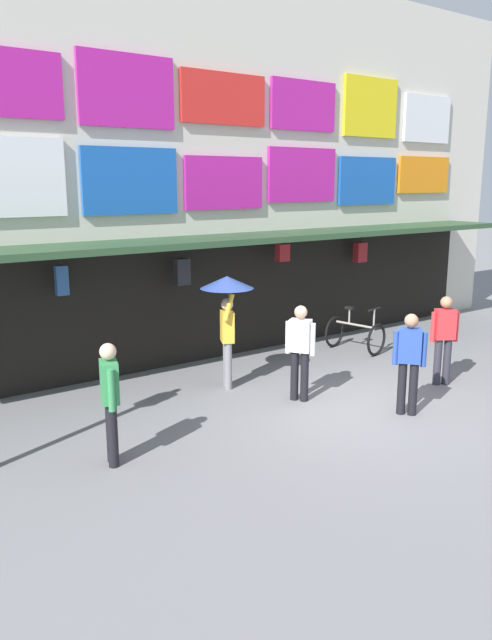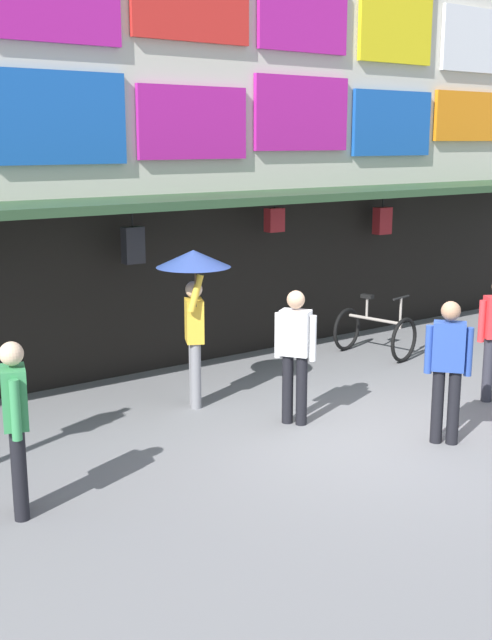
# 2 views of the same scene
# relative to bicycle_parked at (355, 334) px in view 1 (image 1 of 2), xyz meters

# --- Properties ---
(ground_plane) EXTENTS (80.00, 80.00, 0.00)m
(ground_plane) POSITION_rel_bicycle_parked_xyz_m (-2.55, -2.55, -0.39)
(ground_plane) COLOR slate
(shopfront) EXTENTS (18.00, 2.60, 8.00)m
(shopfront) POSITION_rel_bicycle_parked_xyz_m (-2.55, 2.01, 3.57)
(shopfront) COLOR beige
(shopfront) RESTS_ON ground
(bicycle_parked) EXTENTS (0.94, 1.28, 1.05)m
(bicycle_parked) POSITION_rel_bicycle_parked_xyz_m (0.00, 0.00, 0.00)
(bicycle_parked) COLOR black
(bicycle_parked) RESTS_ON ground
(pedestrian_in_blue) EXTENTS (0.47, 0.37, 1.68)m
(pedestrian_in_blue) POSITION_rel_bicycle_parked_xyz_m (-0.36, -2.60, 0.55)
(pedestrian_in_blue) COLOR #2D2D38
(pedestrian_in_blue) RESTS_ON ground
(pedestrian_in_green) EXTENTS (0.38, 0.46, 1.68)m
(pedestrian_in_green) POSITION_rel_bicycle_parked_xyz_m (-3.09, -1.71, 0.55)
(pedestrian_in_green) COLOR black
(pedestrian_in_green) RESTS_ON ground
(pedestrian_in_purple) EXTENTS (0.32, 0.51, 1.68)m
(pedestrian_in_purple) POSITION_rel_bicycle_parked_xyz_m (-6.75, -2.14, 0.55)
(pedestrian_in_purple) COLOR black
(pedestrian_in_purple) RESTS_ON ground
(pedestrian_in_black) EXTENTS (0.40, 0.43, 1.68)m
(pedestrian_in_black) POSITION_rel_bicycle_parked_xyz_m (-2.11, -3.24, 0.55)
(pedestrian_in_black) COLOR black
(pedestrian_in_black) RESTS_ON ground
(pedestrian_with_umbrella) EXTENTS (0.96, 0.96, 2.08)m
(pedestrian_with_umbrella) POSITION_rel_bicycle_parked_xyz_m (-3.72, -0.41, 1.25)
(pedestrian_with_umbrella) COLOR gray
(pedestrian_with_umbrella) RESTS_ON ground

